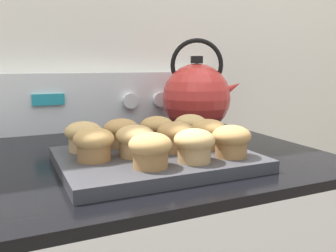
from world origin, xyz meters
name	(u,v)px	position (x,y,z in m)	size (l,w,h in m)	color
wall_back	(98,38)	(0.00, 0.70, 1.20)	(8.00, 0.05, 2.40)	silver
control_panel	(106,101)	(0.00, 0.65, 1.02)	(0.72, 0.07, 0.16)	white
muffin_pan	(156,159)	(-0.01, 0.23, 0.94)	(0.36, 0.28, 0.02)	#38383D
muffin_r0_c1	(150,149)	(-0.06, 0.15, 0.99)	(0.07, 0.07, 0.06)	olive
muffin_r0_c2	(194,144)	(0.03, 0.15, 0.99)	(0.07, 0.07, 0.06)	tan
muffin_r0_c3	(231,140)	(0.10, 0.15, 0.99)	(0.07, 0.07, 0.06)	olive
muffin_r1_c0	(94,143)	(-0.13, 0.23, 0.99)	(0.07, 0.07, 0.06)	olive
muffin_r1_c1	(135,140)	(-0.05, 0.22, 0.99)	(0.07, 0.07, 0.06)	tan
muffin_r1_c2	(175,136)	(0.03, 0.23, 0.99)	(0.07, 0.07, 0.06)	#A37A4C
muffin_r1_c3	(208,133)	(0.10, 0.23, 0.99)	(0.07, 0.07, 0.06)	tan
muffin_r2_c0	(84,135)	(-0.13, 0.30, 0.99)	(0.07, 0.07, 0.06)	tan
muffin_r2_c1	(121,132)	(-0.06, 0.31, 0.99)	(0.07, 0.07, 0.06)	#A37A4C
muffin_r2_c2	(157,129)	(0.02, 0.31, 0.99)	(0.07, 0.07, 0.06)	olive
muffin_r2_c3	(191,127)	(0.10, 0.30, 0.99)	(0.07, 0.07, 0.06)	olive
tea_kettle	(197,96)	(0.22, 0.49, 1.03)	(0.22, 0.19, 0.26)	red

